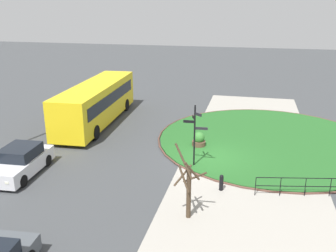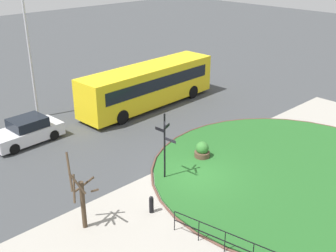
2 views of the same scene
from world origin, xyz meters
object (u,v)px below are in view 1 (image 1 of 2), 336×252
Objects in this scene: bus_yellow at (97,102)px; planter_near_signpost at (199,140)px; bollard_foreground at (221,182)px; street_tree_bare at (188,186)px; car_far_lane at (20,162)px; signpost_directional at (195,132)px.

bus_yellow is 9.09m from planter_near_signpost.
street_tree_bare is at bearing 156.89° from bollard_foreground.
bollard_foreground is 10.71m from car_far_lane.
bus_yellow is at bearing 49.29° from bollard_foreground.
street_tree_bare is (-2.76, 1.18, 1.05)m from bollard_foreground.
bus_yellow is 14.78m from street_tree_bare.
street_tree_bare is at bearing -174.76° from planter_near_signpost.
bollard_foreground is at bearing -160.65° from planter_near_signpost.
bus_yellow is 2.64× the size of car_far_lane.
bus_yellow is 9.50m from car_far_lane.
car_far_lane is 9.79m from street_tree_bare.
planter_near_signpost is (6.10, -8.75, -0.26)m from car_far_lane.
signpost_directional reaches higher than car_far_lane.
street_tree_bare reaches higher than bollard_foreground.
signpost_directional is 3.44m from planter_near_signpost.
planter_near_signpost is 8.37m from street_tree_bare.
car_far_lane is at bearing 93.12° from bollard_foreground.
planter_near_signpost is at bearing 19.35° from bollard_foreground.
car_far_lane is (-9.45, 0.38, -0.93)m from bus_yellow.
bollard_foreground is (-2.48, -1.75, -1.63)m from signpost_directional.
street_tree_bare reaches higher than bus_yellow.
bollard_foreground is 0.19× the size of car_far_lane.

